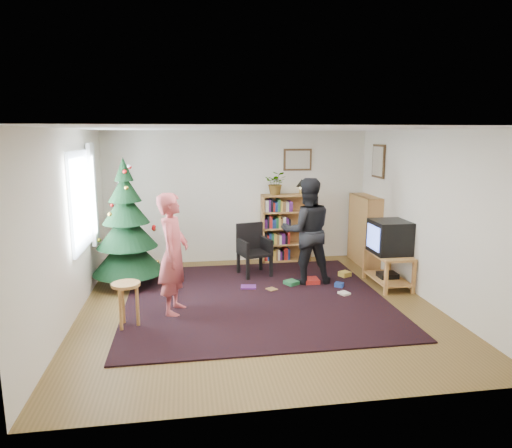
{
  "coord_description": "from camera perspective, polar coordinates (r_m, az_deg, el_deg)",
  "views": [
    {
      "loc": [
        -0.99,
        -6.12,
        2.42
      ],
      "look_at": [
        0.04,
        0.54,
        1.1
      ],
      "focal_mm": 32.0,
      "sensor_mm": 36.0,
      "label": 1
    }
  ],
  "objects": [
    {
      "name": "bookshelf_right",
      "position": [
        8.88,
        13.41,
        -0.62
      ],
      "size": [
        0.3,
        0.95,
        1.3
      ],
      "rotation": [
        0.0,
        0.0,
        1.57
      ],
      "color": "#BA7D42",
      "rests_on": "floor"
    },
    {
      "name": "crt_tv",
      "position": [
        7.61,
        16.36,
        -1.56
      ],
      "size": [
        0.56,
        0.6,
        0.53
      ],
      "color": "black",
      "rests_on": "tv_stand"
    },
    {
      "name": "window_pane",
      "position": [
        6.94,
        -21.06,
        2.73
      ],
      "size": [
        0.04,
        1.2,
        1.4
      ],
      "primitive_type": "cube",
      "color": "silver",
      "rests_on": "wall_left"
    },
    {
      "name": "wall_right",
      "position": [
        7.14,
        20.6,
        0.94
      ],
      "size": [
        0.02,
        5.0,
        2.5
      ],
      "primitive_type": "cube",
      "color": "silver",
      "rests_on": "floor"
    },
    {
      "name": "bookshelf_back",
      "position": [
        8.84,
        3.75,
        -0.38
      ],
      "size": [
        0.95,
        0.3,
        1.3
      ],
      "color": "#BA7D42",
      "rests_on": "floor"
    },
    {
      "name": "stool",
      "position": [
        6.04,
        -15.91,
        -8.31
      ],
      "size": [
        0.36,
        0.36,
        0.59
      ],
      "color": "#BA7D42",
      "rests_on": "floor"
    },
    {
      "name": "curtain",
      "position": [
        7.61,
        -19.68,
        3.5
      ],
      "size": [
        0.06,
        0.35,
        1.6
      ],
      "primitive_type": "cube",
      "color": "silver",
      "rests_on": "wall_left"
    },
    {
      "name": "wall_front",
      "position": [
        3.93,
        6.22,
        -6.32
      ],
      "size": [
        5.0,
        0.02,
        2.5
      ],
      "primitive_type": "cube",
      "color": "silver",
      "rests_on": "floor"
    },
    {
      "name": "picture_back",
      "position": [
        8.87,
        5.22,
        8.01
      ],
      "size": [
        0.55,
        0.03,
        0.42
      ],
      "color": "#4C3319",
      "rests_on": "wall_back"
    },
    {
      "name": "person_by_chair",
      "position": [
        7.5,
        6.36,
        -0.9
      ],
      "size": [
        0.87,
        0.69,
        1.74
      ],
      "primitive_type": "imported",
      "rotation": [
        0.0,
        0.0,
        3.11
      ],
      "color": "black",
      "rests_on": "rug"
    },
    {
      "name": "table_lamp",
      "position": [
        8.79,
        5.74,
        5.0
      ],
      "size": [
        0.22,
        0.22,
        0.29
      ],
      "color": "#A57F33",
      "rests_on": "bookshelf_back"
    },
    {
      "name": "potted_plant",
      "position": [
        8.67,
        2.53,
        5.13
      ],
      "size": [
        0.49,
        0.46,
        0.44
      ],
      "primitive_type": "imported",
      "rotation": [
        0.0,
        0.0,
        -0.34
      ],
      "color": "gray",
      "rests_on": "bookshelf_back"
    },
    {
      "name": "ceiling",
      "position": [
        6.2,
        0.39,
        11.83
      ],
      "size": [
        5.0,
        5.0,
        0.0
      ],
      "primitive_type": "plane",
      "rotation": [
        3.14,
        0.0,
        0.0
      ],
      "color": "white",
      "rests_on": "wall_back"
    },
    {
      "name": "person_standing",
      "position": [
        6.28,
        -10.29,
        -3.71
      ],
      "size": [
        0.53,
        0.69,
        1.67
      ],
      "primitive_type": "imported",
      "rotation": [
        0.0,
        0.0,
        1.33
      ],
      "color": "#BA4A4D",
      "rests_on": "rug"
    },
    {
      "name": "wall_left",
      "position": [
        6.41,
        -22.27,
        -0.27
      ],
      "size": [
        0.02,
        5.0,
        2.5
      ],
      "primitive_type": "cube",
      "color": "silver",
      "rests_on": "floor"
    },
    {
      "name": "wall_back",
      "position": [
        8.75,
        -2.24,
        3.4
      ],
      "size": [
        5.0,
        0.02,
        2.5
      ],
      "primitive_type": "cube",
      "color": "silver",
      "rests_on": "floor"
    },
    {
      "name": "picture_right",
      "position": [
        8.61,
        15.07,
        7.58
      ],
      "size": [
        0.03,
        0.5,
        0.6
      ],
      "color": "#4C3319",
      "rests_on": "wall_right"
    },
    {
      "name": "floor",
      "position": [
        6.65,
        0.36,
        -10.24
      ],
      "size": [
        5.0,
        5.0,
        0.0
      ],
      "primitive_type": "plane",
      "color": "brown",
      "rests_on": "ground"
    },
    {
      "name": "christmas_tree",
      "position": [
        7.59,
        -15.83,
        -1.14
      ],
      "size": [
        1.15,
        1.15,
        2.08
      ],
      "rotation": [
        0.0,
        0.0,
        0.15
      ],
      "color": "#3F2816",
      "rests_on": "rug"
    },
    {
      "name": "rug",
      "position": [
        6.93,
        -0.04,
        -9.27
      ],
      "size": [
        3.8,
        3.6,
        0.02
      ],
      "primitive_type": "cube",
      "color": "black",
      "rests_on": "floor"
    },
    {
      "name": "floor_clutter",
      "position": [
        7.49,
        6.46,
        -7.52
      ],
      "size": [
        1.93,
        1.07,
        0.08
      ],
      "color": "#A51E19",
      "rests_on": "rug"
    },
    {
      "name": "tv_stand",
      "position": [
        7.73,
        16.18,
        -5.09
      ],
      "size": [
        0.51,
        0.92,
        0.55
      ],
      "color": "#BA7D42",
      "rests_on": "floor"
    },
    {
      "name": "armchair",
      "position": [
        7.98,
        -0.29,
        -2.95
      ],
      "size": [
        0.6,
        0.61,
        0.9
      ],
      "rotation": [
        0.0,
        0.0,
        0.26
      ],
      "color": "black",
      "rests_on": "rug"
    }
  ]
}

